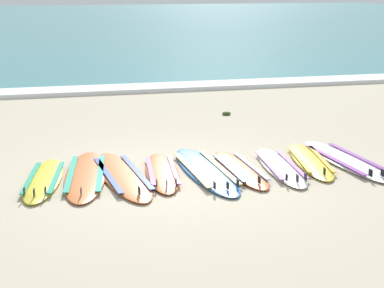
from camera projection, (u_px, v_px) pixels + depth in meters
The scene contains 13 objects.
ground_plane at pixel (176, 178), 9.01m from camera, with size 80.00×80.00×0.00m, color #C1B599.
sea at pixel (77, 21), 43.82m from camera, with size 80.00×60.00×0.10m, color teal.
wave_foam_strip at pixel (121, 89), 16.18m from camera, with size 80.00×1.04×0.11m, color white.
surfboard_0 at pixel (44, 179), 8.84m from camera, with size 0.81×2.15×0.18m.
surfboard_1 at pixel (86, 175), 9.05m from camera, with size 0.92×2.58×0.18m.
surfboard_2 at pixel (122, 175), 9.04m from camera, with size 0.95×2.61×0.18m.
surfboard_3 at pixel (162, 172), 9.18m from camera, with size 0.70×2.09×0.18m.
surfboard_4 at pixel (205, 170), 9.28m from camera, with size 0.83×2.63×0.18m.
surfboard_5 at pixel (240, 169), 9.34m from camera, with size 0.62×2.11×0.18m.
surfboard_6 at pixel (281, 167), 9.45m from camera, with size 0.70×2.18×0.18m.
surfboard_7 at pixel (310, 161), 9.76m from camera, with size 0.87×2.17×0.18m.
surfboard_8 at pixel (346, 160), 9.79m from camera, with size 0.87×2.58×0.18m.
seaweed_clump_near_shoreline at pixel (226, 113), 13.26m from camera, with size 0.21×0.17×0.07m, color #384723.
Camera 1 is at (-1.70, -8.36, 2.95)m, focal length 54.39 mm.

